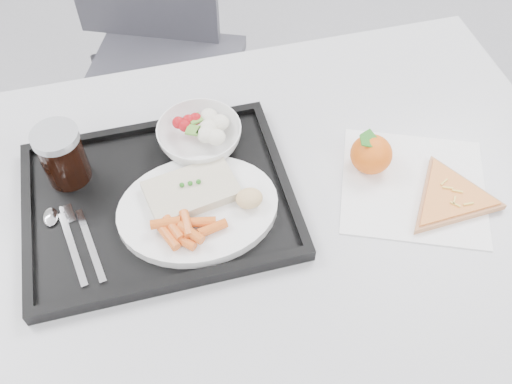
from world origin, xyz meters
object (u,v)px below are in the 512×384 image
(tray, at_px, (159,201))
(pizza_slice, at_px, (450,197))
(chair, at_px, (153,38))
(tangerine, at_px, (371,154))
(table, at_px, (248,226))
(salad_bowl, at_px, (200,137))
(dinner_plate, at_px, (198,209))
(cola_glass, at_px, (62,155))

(tray, distance_m, pizza_slice, 0.50)
(chair, relative_size, tangerine, 12.00)
(chair, bearing_deg, tangerine, -67.28)
(table, bearing_deg, tangerine, 6.67)
(salad_bowl, xyz_separation_m, tangerine, (0.29, -0.11, -0.00))
(chair, xyz_separation_m, dinner_plate, (-0.01, -0.78, 0.24))
(dinner_plate, distance_m, salad_bowl, 0.15)
(chair, relative_size, cola_glass, 8.61)
(cola_glass, bearing_deg, dinner_plate, -33.43)
(table, relative_size, tray, 2.67)
(tray, relative_size, salad_bowl, 2.96)
(chair, height_order, pizza_slice, chair)
(tray, relative_size, pizza_slice, 1.60)
(table, height_order, tangerine, tangerine)
(table, xyz_separation_m, dinner_plate, (-0.09, -0.00, 0.09))
(salad_bowl, xyz_separation_m, pizza_slice, (0.39, -0.22, -0.03))
(salad_bowl, relative_size, cola_glass, 1.41)
(salad_bowl, distance_m, tangerine, 0.31)
(chair, relative_size, tray, 2.07)
(tangerine, bearing_deg, salad_bowl, 158.17)
(table, height_order, chair, chair)
(tangerine, distance_m, pizza_slice, 0.15)
(tangerine, relative_size, pizza_slice, 0.28)
(tray, bearing_deg, salad_bowl, 47.58)
(chair, bearing_deg, pizza_slice, -63.85)
(table, bearing_deg, cola_glass, 155.93)
(chair, height_order, tangerine, chair)
(table, relative_size, salad_bowl, 7.89)
(table, xyz_separation_m, tray, (-0.15, 0.04, 0.08))
(dinner_plate, distance_m, tangerine, 0.32)
(table, distance_m, cola_glass, 0.35)
(chair, xyz_separation_m, cola_glass, (-0.21, -0.65, 0.28))
(table, distance_m, pizza_slice, 0.36)
(chair, height_order, cola_glass, chair)
(salad_bowl, bearing_deg, tray, -132.42)
(dinner_plate, xyz_separation_m, salad_bowl, (0.03, 0.15, 0.01))
(cola_glass, xyz_separation_m, tangerine, (0.52, -0.10, -0.04))
(salad_bowl, distance_m, cola_glass, 0.24)
(salad_bowl, distance_m, pizza_slice, 0.45)
(chair, bearing_deg, cola_glass, -107.84)
(pizza_slice, bearing_deg, chair, 116.15)
(dinner_plate, xyz_separation_m, tangerine, (0.32, 0.03, 0.01))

